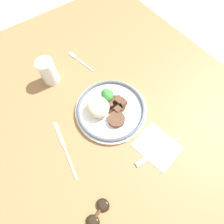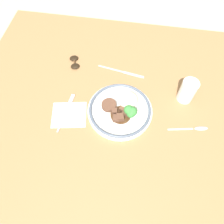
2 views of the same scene
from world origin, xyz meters
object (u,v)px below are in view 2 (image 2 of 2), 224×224
(fork, at_px, (68,108))
(juice_glass, at_px, (187,91))
(plate, at_px, (121,109))
(sunglasses, at_px, (74,62))
(knife, at_px, (123,72))
(spoon, at_px, (196,129))

(fork, bearing_deg, juice_glass, -69.13)
(plate, relative_size, fork, 1.39)
(sunglasses, bearing_deg, fork, -103.18)
(knife, xyz_separation_m, sunglasses, (-0.24, 0.02, 0.01))
(plate, height_order, fork, plate)
(plate, distance_m, juice_glass, 0.29)
(knife, bearing_deg, spoon, -26.83)
(knife, distance_m, spoon, 0.41)
(fork, relative_size, spoon, 1.19)
(fork, height_order, knife, fork)
(knife, xyz_separation_m, spoon, (0.33, -0.25, 0.00))
(juice_glass, distance_m, spoon, 0.16)
(spoon, xyz_separation_m, sunglasses, (-0.57, 0.26, 0.00))
(plate, height_order, spoon, plate)
(plate, distance_m, fork, 0.23)
(juice_glass, height_order, sunglasses, juice_glass)
(fork, xyz_separation_m, sunglasses, (-0.03, 0.25, 0.00))
(spoon, bearing_deg, juice_glass, 97.36)
(spoon, bearing_deg, knife, 132.48)
(juice_glass, xyz_separation_m, spoon, (0.05, -0.14, -0.05))
(plate, bearing_deg, fork, -174.07)
(plate, distance_m, spoon, 0.31)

